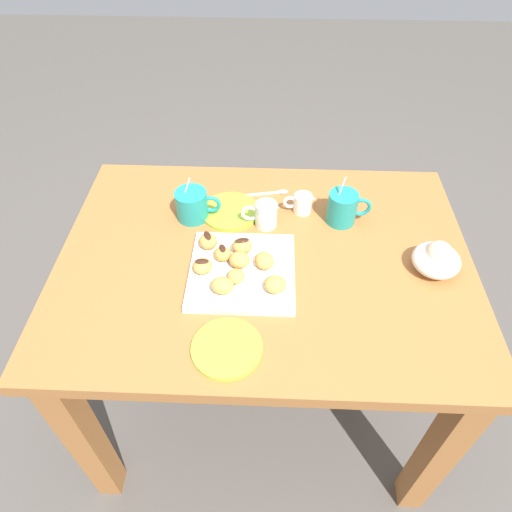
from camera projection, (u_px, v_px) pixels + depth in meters
The scene contains 24 objects.
ground_plane at pixel (262, 393), 1.72m from camera, with size 8.00×8.00×0.00m, color #514C47.
dining_table at pixel (264, 289), 1.28m from camera, with size 1.07×0.79×0.74m.
pastry_plate_square at pixel (242, 271), 1.14m from camera, with size 0.26×0.26×0.02m, color silver.
coffee_mug_teal_left at pixel (192, 204), 1.26m from camera, with size 0.13×0.09×0.13m.
coffee_mug_teal_right at pixel (343, 207), 1.25m from camera, with size 0.12×0.08×0.14m.
cream_pitcher_white at pixel (264, 214), 1.25m from camera, with size 0.10×0.06×0.07m.
ice_cream_bowl at pixel (437, 259), 1.13m from camera, with size 0.12×0.12×0.09m.
chocolate_sauce_pitcher at pixel (302, 202), 1.29m from camera, with size 0.09×0.05×0.06m.
saucer_lime_left at pixel (227, 348), 0.99m from camera, with size 0.16×0.16×0.01m, color #9EC633.
saucer_lime_right at pixel (231, 211), 1.31m from camera, with size 0.17×0.17×0.01m, color #9EC633.
loose_spoon_near_saucer at pixel (268, 193), 1.37m from camera, with size 0.16×0.04×0.01m.
beignet_0 at pixel (202, 266), 1.12m from camera, with size 0.05×0.05×0.03m, color #D19347.
chocolate_drizzle_0 at pixel (202, 261), 1.11m from camera, with size 0.03×0.02×0.01m, color #381E11.
beignet_1 at pixel (223, 254), 1.15m from camera, with size 0.04×0.04×0.04m, color #D19347.
chocolate_drizzle_1 at pixel (222, 248), 1.13m from camera, with size 0.03×0.02×0.01m, color #381E11.
beignet_2 at pixel (236, 276), 1.10m from camera, with size 0.04×0.04×0.03m, color #D19347.
beignet_3 at pixel (264, 261), 1.13m from camera, with size 0.06×0.05×0.04m, color #D19347.
beignet_4 at pixel (275, 284), 1.08m from camera, with size 0.05×0.05×0.03m, color #D19347.
beignet_5 at pixel (208, 241), 1.18m from camera, with size 0.05×0.05×0.04m, color #D19347.
chocolate_drizzle_5 at pixel (207, 235), 1.16m from camera, with size 0.03×0.02×0.01m, color #381E11.
beignet_6 at pixel (240, 260), 1.13m from camera, with size 0.05×0.05×0.04m, color #D19347.
beignet_7 at pixel (222, 286), 1.07m from camera, with size 0.06×0.05×0.04m, color #D19347.
beignet_8 at pixel (242, 247), 1.16m from camera, with size 0.05×0.05×0.04m, color #D19347.
chocolate_drizzle_8 at pixel (242, 241), 1.15m from camera, with size 0.04×0.02×0.01m, color #381E11.
Camera 1 is at (0.01, -0.83, 1.59)m, focal length 32.09 mm.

